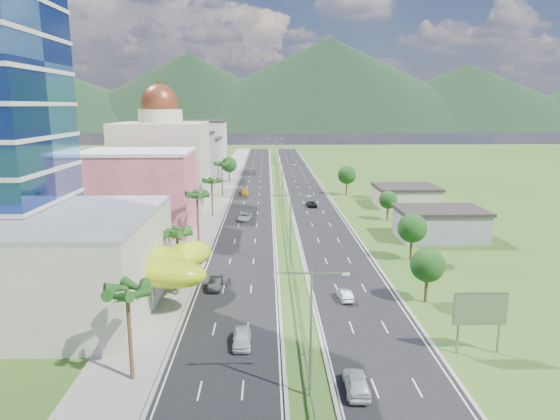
{
  "coord_description": "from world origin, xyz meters",
  "views": [
    {
      "loc": [
        -3.49,
        -62.5,
        23.77
      ],
      "look_at": [
        -1.38,
        17.68,
        7.0
      ],
      "focal_mm": 32.0,
      "sensor_mm": 36.0,
      "label": 1
    }
  ],
  "objects": [
    {
      "name": "leafy_tree_lfar",
      "position": [
        -15.5,
        95.0,
        5.58
      ],
      "size": [
        4.9,
        4.9,
        8.05
      ],
      "color": "#47301C",
      "rests_on": "ground"
    },
    {
      "name": "leafy_tree_rc",
      "position": [
        22.0,
        40.0,
        4.37
      ],
      "size": [
        3.85,
        3.85,
        6.33
      ],
      "color": "#47301C",
      "rests_on": "ground"
    },
    {
      "name": "shed_far",
      "position": [
        30.0,
        55.0,
        2.2
      ],
      "size": [
        14.0,
        12.0,
        4.4
      ],
      "primitive_type": "cube",
      "color": "#A7A089",
      "rests_on": "ground"
    },
    {
      "name": "car_yellow_far_left",
      "position": [
        -9.52,
        71.69,
        0.79
      ],
      "size": [
        2.51,
        5.3,
        1.49
      ],
      "primitive_type": "imported",
      "rotation": [
        0.0,
        0.0,
        0.08
      ],
      "color": "gold",
      "rests_on": "road_left"
    },
    {
      "name": "car_silver_right",
      "position": [
        6.14,
        -4.04,
        0.7
      ],
      "size": [
        1.77,
        4.09,
        1.31
      ],
      "primitive_type": "imported",
      "rotation": [
        0.0,
        0.0,
        3.24
      ],
      "color": "#B7BABF",
      "rests_on": "road_right"
    },
    {
      "name": "ground",
      "position": [
        0.0,
        0.0,
        0.0
      ],
      "size": [
        500.0,
        500.0,
        0.0
      ],
      "primitive_type": "plane",
      "color": "#2D5119",
      "rests_on": "ground"
    },
    {
      "name": "midrise_grey",
      "position": [
        -27.0,
        80.0,
        8.0
      ],
      "size": [
        16.0,
        15.0,
        16.0
      ],
      "primitive_type": "cube",
      "color": "gray",
      "rests_on": "ground"
    },
    {
      "name": "car_white_near_left",
      "position": [
        -6.12,
        -15.85,
        0.82
      ],
      "size": [
        1.94,
        4.6,
        1.55
      ],
      "primitive_type": "imported",
      "rotation": [
        0.0,
        0.0,
        0.02
      ],
      "color": "silver",
      "rests_on": "road_left"
    },
    {
      "name": "motorcycle",
      "position": [
        -8.7,
        1.93,
        0.7
      ],
      "size": [
        0.97,
        2.15,
        1.32
      ],
      "primitive_type": "imported",
      "rotation": [
        0.0,
        0.0,
        0.17
      ],
      "color": "black",
      "rests_on": "road_left"
    },
    {
      "name": "palm_tree_c",
      "position": [
        -15.5,
        22.0,
        8.5
      ],
      "size": [
        3.6,
        3.6,
        9.6
      ],
      "color": "#47301C",
      "rests_on": "ground"
    },
    {
      "name": "sidewalk_left",
      "position": [
        -17.0,
        90.0,
        0.06
      ],
      "size": [
        7.0,
        260.0,
        0.12
      ],
      "primitive_type": "cube",
      "color": "gray",
      "rests_on": "ground"
    },
    {
      "name": "lime_canopy",
      "position": [
        -20.0,
        -4.0,
        4.99
      ],
      "size": [
        18.0,
        15.0,
        7.4
      ],
      "color": "#AECC13",
      "rests_on": "ground"
    },
    {
      "name": "streetlight_median_d",
      "position": [
        0.0,
        95.0,
        6.75
      ],
      "size": [
        6.04,
        0.25,
        11.0
      ],
      "color": "gray",
      "rests_on": "ground"
    },
    {
      "name": "mall_podium",
      "position": [
        -32.0,
        -6.0,
        5.5
      ],
      "size": [
        30.0,
        24.0,
        11.0
      ],
      "primitive_type": "cube",
      "color": "#A7A089",
      "rests_on": "ground"
    },
    {
      "name": "shed_near",
      "position": [
        28.0,
        25.0,
        2.5
      ],
      "size": [
        15.0,
        10.0,
        5.0
      ],
      "primitive_type": "cube",
      "color": "gray",
      "rests_on": "ground"
    },
    {
      "name": "leafy_tree_rd",
      "position": [
        18.0,
        70.0,
        5.58
      ],
      "size": [
        4.9,
        4.9,
        8.05
      ],
      "color": "#47301C",
      "rests_on": "ground"
    },
    {
      "name": "billboard",
      "position": [
        17.0,
        -18.0,
        4.42
      ],
      "size": [
        5.2,
        0.35,
        6.2
      ],
      "color": "gray",
      "rests_on": "ground"
    },
    {
      "name": "streetlight_median_a",
      "position": [
        0.0,
        -25.0,
        6.75
      ],
      "size": [
        6.04,
        0.25,
        11.0
      ],
      "color": "gray",
      "rests_on": "ground"
    },
    {
      "name": "streetlight_median_b",
      "position": [
        0.0,
        10.0,
        6.75
      ],
      "size": [
        6.04,
        0.25,
        11.0
      ],
      "color": "gray",
      "rests_on": "ground"
    },
    {
      "name": "road_right",
      "position": [
        7.5,
        90.0,
        0.02
      ],
      "size": [
        11.0,
        260.0,
        0.04
      ],
      "primitive_type": "cube",
      "color": "black",
      "rests_on": "ground"
    },
    {
      "name": "palm_tree_d",
      "position": [
        -15.5,
        45.0,
        7.54
      ],
      "size": [
        3.6,
        3.6,
        8.6
      ],
      "color": "#47301C",
      "rests_on": "ground"
    },
    {
      "name": "leafy_tree_rb",
      "position": [
        19.0,
        12.0,
        5.18
      ],
      "size": [
        4.55,
        4.55,
        7.47
      ],
      "color": "#47301C",
      "rests_on": "ground"
    },
    {
      "name": "domed_building",
      "position": [
        -28.0,
        55.0,
        11.35
      ],
      "size": [
        20.0,
        20.0,
        28.7
      ],
      "color": "beige",
      "rests_on": "ground"
    },
    {
      "name": "median_guardrail",
      "position": [
        0.0,
        71.99,
        0.62
      ],
      "size": [
        0.1,
        216.06,
        0.76
      ],
      "color": "gray",
      "rests_on": "ground"
    },
    {
      "name": "pink_shophouse",
      "position": [
        -28.0,
        32.0,
        7.5
      ],
      "size": [
        20.0,
        15.0,
        15.0
      ],
      "primitive_type": "cube",
      "color": "#BC4D56",
      "rests_on": "ground"
    },
    {
      "name": "palm_tree_e",
      "position": [
        -15.5,
        70.0,
        8.31
      ],
      "size": [
        3.6,
        3.6,
        9.4
      ],
      "color": "#47301C",
      "rests_on": "ground"
    },
    {
      "name": "streetlight_median_c",
      "position": [
        0.0,
        50.0,
        6.75
      ],
      "size": [
        6.04,
        0.25,
        11.0
      ],
      "color": "gray",
      "rests_on": "ground"
    },
    {
      "name": "mountain_ridge",
      "position": [
        60.0,
        450.0,
        0.0
      ],
      "size": [
        860.0,
        140.0,
        90.0
      ],
      "primitive_type": null,
      "color": "black",
      "rests_on": "ground"
    },
    {
      "name": "palm_tree_b",
      "position": [
        -15.5,
        2.0,
        7.06
      ],
      "size": [
        3.6,
        3.6,
        8.1
      ],
      "color": "#47301C",
      "rests_on": "ground"
    },
    {
      "name": "midrise_beige",
      "position": [
        -27.0,
        102.0,
        6.5
      ],
      "size": [
        16.0,
        15.0,
        13.0
      ],
      "primitive_type": "cube",
      "color": "#A7A089",
      "rests_on": "ground"
    },
    {
      "name": "car_dark_left",
      "position": [
        -10.38,
        0.31,
        0.78
      ],
      "size": [
        1.68,
        4.54,
        1.49
      ],
      "primitive_type": "imported",
      "rotation": [
        0.0,
        0.0,
        -0.02
      ],
      "color": "black",
      "rests_on": "road_left"
    },
    {
      "name": "car_white_near_right",
      "position": [
        3.97,
        -24.48,
        0.88
      ],
      "size": [
        2.13,
        4.98,
        1.68
      ],
      "primitive_type": "imported",
      "rotation": [
        0.0,
        0.0,
        3.11
      ],
      "color": "silver",
      "rests_on": "road_right"
    },
    {
      "name": "road_left",
      "position": [
        -7.5,
        90.0,
        0.02
      ],
      "size": [
        11.0,
        260.0,
        0.04
      ],
      "primitive_type": "cube",
      "color": "black",
      "rests_on": "ground"
    },
    {
      "name": "streetlight_median_e",
      "position": [
        0.0,
        140.0,
        6.75
      ],
      "size": [
        6.04,
        0.25,
        11.0
      ],
      "color": "gray",
      "rests_on": "ground"
    },
    {
      "name": "palm_tree_a",
      "position": [
        -15.5,
        -22.0,
        8.02
      ],
      "size": [
        3.6,
        3.6,
        9.1
      ],
      "color": "#47301C",
      "rests_on": "ground"
    },
    {
      "name": "car_dark_far_right",
      "position": [
        7.17,
        54.9,
        0.71
      ],
      "size": [
        2.44,
        4.91,
        1.34
      ],
      "primitive_type": "imported",
      "rotation": [
        0.0,
        0.0,
        3.19
      ],
      "color": "black",
      "rests_on": "road_right"
    },
    {
      "name": "car_silver_mid_left",
      "position": [
        -8.22,
        40.58,
        0.78
      ],
      "size": [
        3.1,
        5.56,
        1.47
      ],
      "primitive_type": "imported",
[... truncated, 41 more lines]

